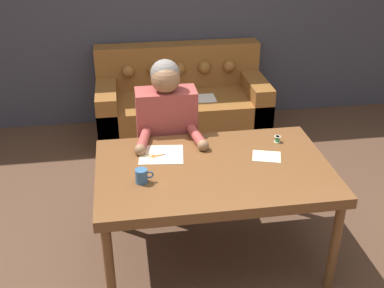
# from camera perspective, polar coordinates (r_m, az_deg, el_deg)

# --- Properties ---
(ground_plane) EXTENTS (16.00, 16.00, 0.00)m
(ground_plane) POSITION_cam_1_polar(r_m,az_deg,el_deg) (3.58, 1.25, -12.33)
(ground_plane) COLOR #4C3323
(wall_back) EXTENTS (8.00, 0.06, 2.60)m
(wall_back) POSITION_cam_1_polar(r_m,az_deg,el_deg) (5.13, -3.22, 16.60)
(wall_back) COLOR #383842
(wall_back) RESTS_ON ground_plane
(dining_table) EXTENTS (1.52, 0.97, 0.72)m
(dining_table) POSITION_cam_1_polar(r_m,az_deg,el_deg) (3.16, 2.56, -3.72)
(dining_table) COLOR brown
(dining_table) RESTS_ON ground_plane
(couch) EXTENTS (1.72, 0.84, 0.89)m
(couch) POSITION_cam_1_polar(r_m,az_deg,el_deg) (5.04, -1.28, 4.67)
(couch) COLOR brown
(couch) RESTS_ON ground_plane
(person) EXTENTS (0.51, 0.57, 1.25)m
(person) POSITION_cam_1_polar(r_m,az_deg,el_deg) (3.67, -2.97, 0.83)
(person) COLOR #33281E
(person) RESTS_ON ground_plane
(pattern_paper_main) EXTENTS (0.32, 0.30, 0.00)m
(pattern_paper_main) POSITION_cam_1_polar(r_m,az_deg,el_deg) (3.27, -3.65, -1.26)
(pattern_paper_main) COLOR beige
(pattern_paper_main) RESTS_ON dining_table
(pattern_paper_offcut) EXTENTS (0.22, 0.20, 0.00)m
(pattern_paper_offcut) POSITION_cam_1_polar(r_m,az_deg,el_deg) (3.28, 8.83, -1.46)
(pattern_paper_offcut) COLOR beige
(pattern_paper_offcut) RESTS_ON dining_table
(scissors) EXTENTS (0.23, 0.09, 0.01)m
(scissors) POSITION_cam_1_polar(r_m,az_deg,el_deg) (3.25, -3.91, -1.38)
(scissors) COLOR silver
(scissors) RESTS_ON dining_table
(mug) EXTENTS (0.11, 0.08, 0.09)m
(mug) POSITION_cam_1_polar(r_m,az_deg,el_deg) (2.96, -5.97, -3.78)
(mug) COLOR #335B84
(mug) RESTS_ON dining_table
(thread_spool) EXTENTS (0.04, 0.04, 0.05)m
(thread_spool) POSITION_cam_1_polar(r_m,az_deg,el_deg) (3.47, 10.08, 0.59)
(thread_spool) COLOR #338C4C
(thread_spool) RESTS_ON dining_table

